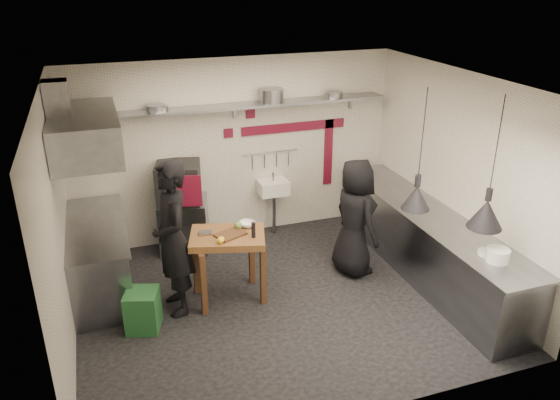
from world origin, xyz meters
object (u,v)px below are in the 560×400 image
object	(u,v)px
oven_stand	(184,225)
prep_table	(229,266)
chef_right	(355,218)
combi_oven	(178,183)
green_bin	(143,310)
chef_left	(173,239)

from	to	relation	value
oven_stand	prep_table	world-z (taller)	prep_table
chef_right	prep_table	bearing A→B (deg)	83.72
prep_table	chef_right	size ratio (longest dim) A/B	0.55
combi_oven	green_bin	xyz separation A→B (m)	(-0.78, -1.84, -0.84)
oven_stand	prep_table	xyz separation A→B (m)	(0.31, -1.53, 0.06)
chef_left	green_bin	bearing A→B (deg)	-63.14
green_bin	chef_left	size ratio (longest dim) A/B	0.25
chef_right	combi_oven	bearing A→B (deg)	47.16
oven_stand	chef_right	size ratio (longest dim) A/B	0.48
combi_oven	chef_left	distance (m)	1.59
combi_oven	chef_right	world-z (taller)	chef_right
green_bin	oven_stand	bearing A→B (deg)	66.00
prep_table	chef_right	world-z (taller)	chef_right
chef_left	chef_right	size ratio (longest dim) A/B	1.18
oven_stand	green_bin	bearing A→B (deg)	-99.71
chef_right	green_bin	bearing A→B (deg)	88.57
combi_oven	chef_right	xyz separation A→B (m)	(2.16, -1.43, -0.26)
prep_table	chef_left	distance (m)	0.86
oven_stand	prep_table	size ratio (longest dim) A/B	0.87
prep_table	green_bin	bearing A→B (deg)	-149.08
combi_oven	oven_stand	bearing A→B (deg)	14.72
oven_stand	chef_left	xyz separation A→B (m)	(-0.36, -1.55, 0.58)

